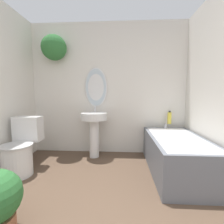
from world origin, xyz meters
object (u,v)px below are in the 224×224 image
pedestal_sink (94,126)px  bathtub (176,154)px  shampoo_bottle (169,118)px  toilet (21,150)px

pedestal_sink → bathtub: bearing=-21.6°
pedestal_sink → bathtub: 1.38m
bathtub → shampoo_bottle: bearing=83.6°
toilet → pedestal_sink: (0.92, 0.65, 0.22)m
toilet → bathtub: size_ratio=0.54×
toilet → pedestal_sink: size_ratio=0.87×
shampoo_bottle → pedestal_sink: bearing=-173.9°
toilet → bathtub: 2.18m
pedestal_sink → shampoo_bottle: size_ratio=3.86×
toilet → pedestal_sink: 1.15m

